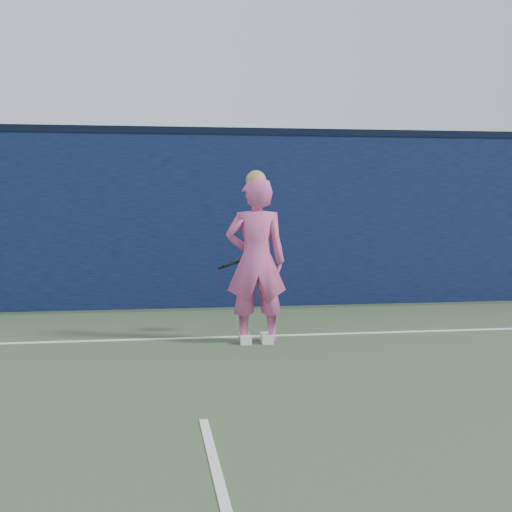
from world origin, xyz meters
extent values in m
plane|color=#2F452A|center=(0.00, 0.00, 0.00)|extent=(80.00, 80.00, 0.00)
cube|color=#0B1134|center=(0.00, 6.50, 1.25)|extent=(24.00, 0.40, 2.50)
cube|color=black|center=(0.00, 6.50, 2.55)|extent=(24.00, 0.42, 0.10)
imported|color=#DC5599|center=(0.78, 3.67, 0.90)|extent=(0.68, 0.46, 1.80)
sphere|color=tan|center=(0.78, 3.67, 1.77)|extent=(0.22, 0.22, 0.22)
cube|color=white|center=(0.90, 3.67, 0.05)|extent=(0.13, 0.28, 0.10)
cube|color=white|center=(0.66, 3.68, 0.05)|extent=(0.13, 0.28, 0.10)
torus|color=black|center=(0.83, 4.15, 0.90)|extent=(0.30, 0.18, 0.31)
torus|color=#D4E715|center=(0.83, 4.15, 0.90)|extent=(0.24, 0.14, 0.25)
cylinder|color=beige|center=(0.83, 4.15, 0.90)|extent=(0.24, 0.13, 0.25)
cylinder|color=black|center=(0.60, 4.12, 0.84)|extent=(0.28, 0.10, 0.10)
cylinder|color=black|center=(0.47, 4.11, 0.80)|extent=(0.13, 0.07, 0.07)
cube|color=white|center=(0.00, 4.00, 0.01)|extent=(11.00, 0.08, 0.01)
camera|label=1|loc=(-0.37, -3.94, 1.57)|focal=50.00mm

